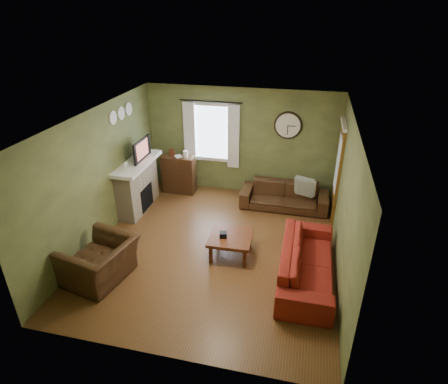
% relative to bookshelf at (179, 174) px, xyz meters
% --- Properties ---
extents(floor, '(4.60, 5.20, 0.00)m').
position_rel_bookshelf_xyz_m(floor, '(1.47, -2.18, -0.48)').
color(floor, brown).
rests_on(floor, ground).
extents(ceiling, '(4.60, 5.20, 0.00)m').
position_rel_bookshelf_xyz_m(ceiling, '(1.47, -2.18, 2.12)').
color(ceiling, white).
rests_on(ceiling, ground).
extents(wall_left, '(0.00, 5.20, 2.60)m').
position_rel_bookshelf_xyz_m(wall_left, '(-0.83, -2.18, 0.82)').
color(wall_left, '#606B3A').
rests_on(wall_left, ground).
extents(wall_right, '(0.00, 5.20, 2.60)m').
position_rel_bookshelf_xyz_m(wall_right, '(3.77, -2.18, 0.82)').
color(wall_right, '#606B3A').
rests_on(wall_right, ground).
extents(wall_back, '(4.60, 0.00, 2.60)m').
position_rel_bookshelf_xyz_m(wall_back, '(1.47, 0.42, 0.82)').
color(wall_back, '#606B3A').
rests_on(wall_back, ground).
extents(wall_front, '(4.60, 0.00, 2.60)m').
position_rel_bookshelf_xyz_m(wall_front, '(1.47, -4.78, 0.82)').
color(wall_front, '#606B3A').
rests_on(wall_front, ground).
extents(fireplace, '(0.40, 1.40, 1.10)m').
position_rel_bookshelf_xyz_m(fireplace, '(-0.63, -1.03, 0.07)').
color(fireplace, tan).
rests_on(fireplace, floor).
extents(firebox, '(0.04, 0.60, 0.55)m').
position_rel_bookshelf_xyz_m(firebox, '(-0.44, -1.03, -0.18)').
color(firebox, black).
rests_on(firebox, fireplace).
extents(mantel, '(0.58, 1.60, 0.08)m').
position_rel_bookshelf_xyz_m(mantel, '(-0.60, -1.03, 0.66)').
color(mantel, white).
rests_on(mantel, fireplace).
extents(tv, '(0.08, 0.60, 0.35)m').
position_rel_bookshelf_xyz_m(tv, '(-0.58, -0.88, 0.88)').
color(tv, black).
rests_on(tv, mantel).
extents(tv_screen, '(0.02, 0.62, 0.36)m').
position_rel_bookshelf_xyz_m(tv_screen, '(-0.50, -0.88, 0.93)').
color(tv_screen, '#994C3F').
rests_on(tv_screen, mantel).
extents(medallion_left, '(0.28, 0.28, 0.03)m').
position_rel_bookshelf_xyz_m(medallion_left, '(-0.81, -1.38, 1.77)').
color(medallion_left, white).
rests_on(medallion_left, wall_left).
extents(medallion_mid, '(0.28, 0.28, 0.03)m').
position_rel_bookshelf_xyz_m(medallion_mid, '(-0.81, -1.03, 1.77)').
color(medallion_mid, white).
rests_on(medallion_mid, wall_left).
extents(medallion_right, '(0.28, 0.28, 0.03)m').
position_rel_bookshelf_xyz_m(medallion_right, '(-0.81, -0.68, 1.77)').
color(medallion_right, white).
rests_on(medallion_right, wall_left).
extents(window_pane, '(1.00, 0.02, 1.30)m').
position_rel_bookshelf_xyz_m(window_pane, '(0.77, 0.40, 1.02)').
color(window_pane, silver).
rests_on(window_pane, wall_back).
extents(curtain_rod, '(0.03, 0.03, 1.50)m').
position_rel_bookshelf_xyz_m(curtain_rod, '(0.77, 0.30, 1.79)').
color(curtain_rod, black).
rests_on(curtain_rod, wall_back).
extents(curtain_left, '(0.28, 0.04, 1.55)m').
position_rel_bookshelf_xyz_m(curtain_left, '(0.22, 0.30, 0.97)').
color(curtain_left, white).
rests_on(curtain_left, wall_back).
extents(curtain_right, '(0.28, 0.04, 1.55)m').
position_rel_bookshelf_xyz_m(curtain_right, '(1.32, 0.30, 0.97)').
color(curtain_right, white).
rests_on(curtain_right, wall_back).
extents(wall_clock, '(0.64, 0.06, 0.64)m').
position_rel_bookshelf_xyz_m(wall_clock, '(2.57, 0.37, 1.32)').
color(wall_clock, white).
rests_on(wall_clock, wall_back).
extents(door, '(0.05, 0.90, 2.10)m').
position_rel_bookshelf_xyz_m(door, '(3.74, -0.33, 0.57)').
color(door, brown).
rests_on(door, floor).
extents(bookshelf, '(0.80, 0.34, 0.95)m').
position_rel_bookshelf_xyz_m(bookshelf, '(0.00, 0.00, 0.00)').
color(bookshelf, '#351F10').
rests_on(bookshelf, floor).
extents(book, '(0.26, 0.26, 0.02)m').
position_rel_bookshelf_xyz_m(book, '(-0.04, -0.08, 0.48)').
color(book, '#512614').
rests_on(book, bookshelf).
extents(sofa_brown, '(2.00, 0.78, 0.58)m').
position_rel_bookshelf_xyz_m(sofa_brown, '(2.64, -0.21, -0.19)').
color(sofa_brown, '#362011').
rests_on(sofa_brown, floor).
extents(pillow_left, '(0.46, 0.28, 0.44)m').
position_rel_bookshelf_xyz_m(pillow_left, '(3.08, -0.14, 0.07)').
color(pillow_left, gray).
rests_on(pillow_left, sofa_brown).
extents(pillow_right, '(0.40, 0.20, 0.38)m').
position_rel_bookshelf_xyz_m(pillow_right, '(3.14, -0.19, 0.07)').
color(pillow_right, gray).
rests_on(pillow_right, sofa_brown).
extents(sofa_red, '(0.88, 2.25, 0.66)m').
position_rel_bookshelf_xyz_m(sofa_red, '(3.24, -2.67, -0.15)').
color(sofa_red, maroon).
rests_on(sofa_red, floor).
extents(armchair, '(1.19, 1.30, 0.73)m').
position_rel_bookshelf_xyz_m(armchair, '(-0.21, -3.49, -0.11)').
color(armchair, '#362011').
rests_on(armchair, floor).
extents(coffee_table, '(0.81, 0.81, 0.42)m').
position_rel_bookshelf_xyz_m(coffee_table, '(1.82, -2.31, -0.27)').
color(coffee_table, '#512614').
rests_on(coffee_table, floor).
extents(tissue_box, '(0.16, 0.16, 0.10)m').
position_rel_bookshelf_xyz_m(tissue_box, '(1.69, -2.38, -0.08)').
color(tissue_box, black).
rests_on(tissue_box, coffee_table).
extents(wine_glass_a, '(0.07, 0.07, 0.19)m').
position_rel_bookshelf_xyz_m(wine_glass_a, '(-0.58, -1.58, 0.80)').
color(wine_glass_a, white).
rests_on(wine_glass_a, mantel).
extents(wine_glass_b, '(0.07, 0.07, 0.19)m').
position_rel_bookshelf_xyz_m(wine_glass_b, '(-0.58, -1.51, 0.80)').
color(wine_glass_b, white).
rests_on(wine_glass_b, mantel).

